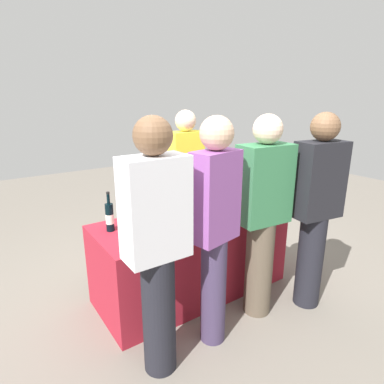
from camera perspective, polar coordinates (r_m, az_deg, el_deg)
ground_plane at (r=3.42m, az=0.00°, el=-16.55°), size 12.00×12.00×0.00m
tasting_table at (r=3.23m, az=0.00°, el=-10.84°), size 1.82×0.77×0.77m
wine_bottle_0 at (r=2.82m, az=-14.16°, el=-4.23°), size 0.07×0.07×0.34m
wine_bottle_1 at (r=2.87m, az=-11.19°, el=-3.88°), size 0.08×0.08×0.32m
wine_bottle_2 at (r=2.95m, az=-8.20°, el=-3.17°), size 0.07×0.07×0.31m
wine_bottle_3 at (r=3.21m, az=-0.25°, el=-1.46°), size 0.07×0.07×0.30m
wine_bottle_4 at (r=3.39m, az=6.49°, el=-0.60°), size 0.08×0.08×0.30m
wine_bottle_5 at (r=3.50m, az=8.73°, el=0.09°), size 0.07×0.07×0.33m
wine_glass_0 at (r=2.70m, az=-10.22°, el=-5.58°), size 0.07×0.07×0.14m
wine_glass_1 at (r=2.68m, az=-5.70°, el=-5.54°), size 0.07×0.07×0.14m
wine_glass_2 at (r=2.84m, az=-2.29°, el=-4.18°), size 0.07×0.07×0.14m
wine_glass_3 at (r=3.20m, az=7.44°, el=-1.61°), size 0.07×0.07×0.15m
wine_glass_4 at (r=3.25m, az=9.21°, el=-1.69°), size 0.07×0.07×0.13m
ice_bucket at (r=3.39m, az=9.10°, el=-0.78°), size 0.21×0.21×0.20m
server_pouring at (r=3.72m, az=-1.06°, el=2.22°), size 0.38×0.23×1.72m
guest_0 at (r=2.12m, az=-6.20°, el=-8.98°), size 0.41×0.24×1.76m
guest_1 at (r=2.36m, az=3.99°, el=-5.71°), size 0.39×0.26×1.75m
guest_2 at (r=2.76m, az=12.17°, el=-3.54°), size 0.45×0.28×1.73m
guest_3 at (r=3.00m, az=20.80°, el=-2.41°), size 0.45×0.29×1.74m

